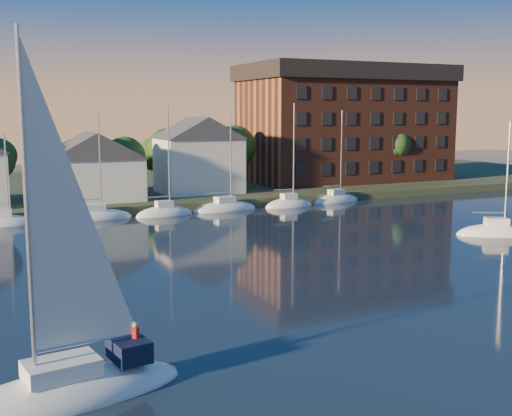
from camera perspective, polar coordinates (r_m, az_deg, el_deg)
ground at (r=30.31m, az=19.62°, el=-14.04°), size 260.00×260.00×0.00m
shoreline_land at (r=97.52m, az=-12.70°, el=1.61°), size 160.00×50.00×2.00m
wooden_dock at (r=75.36m, az=-9.03°, el=-0.27°), size 120.00×3.00×1.00m
clubhouse_centre at (r=78.29m, az=-14.35°, el=3.68°), size 11.55×8.40×8.08m
clubhouse_east at (r=83.76m, az=-5.14°, el=4.80°), size 10.50×8.40×9.80m
condo_block at (r=100.46m, az=7.89°, el=7.54°), size 31.00×17.00×17.40m
tree_line at (r=85.74m, az=-9.85°, el=5.59°), size 93.40×5.40×8.90m
moored_fleet at (r=70.72m, az=-14.62°, el=-0.94°), size 71.50×2.40×12.05m
hero_sailboat at (r=27.65m, az=-16.53°, el=-14.71°), size 10.57×4.80×15.63m
drifting_sailboat_right at (r=63.84m, az=20.55°, el=-2.21°), size 7.62×5.64×11.63m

